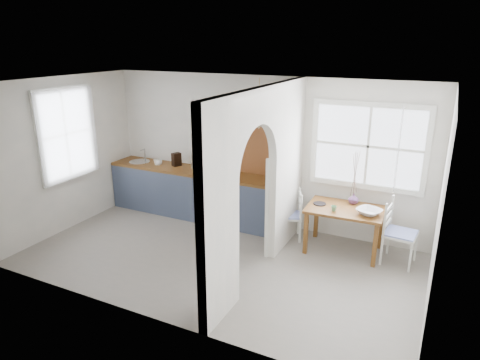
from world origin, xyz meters
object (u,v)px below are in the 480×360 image
at_px(kettle, 279,175).
at_px(vase, 353,199).
at_px(chair_right, 401,233).
at_px(dining_table, 344,230).
at_px(chair_left, 289,215).

bearing_deg(kettle, vase, 7.01).
bearing_deg(chair_right, dining_table, 93.96).
xyz_separation_m(chair_left, vase, (0.98, 0.18, 0.38)).
distance_m(chair_left, vase, 1.06).
distance_m(kettle, vase, 1.25).
relative_size(dining_table, chair_right, 1.18).
height_order(dining_table, kettle, kettle).
distance_m(dining_table, kettle, 1.35).
bearing_deg(vase, chair_left, -169.43).
height_order(dining_table, chair_left, chair_left).
height_order(kettle, vase, kettle).
xyz_separation_m(dining_table, chair_left, (-0.91, 0.06, 0.06)).
distance_m(chair_left, kettle, 0.68).
bearing_deg(vase, kettle, -176.47).
bearing_deg(chair_left, dining_table, 63.18).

